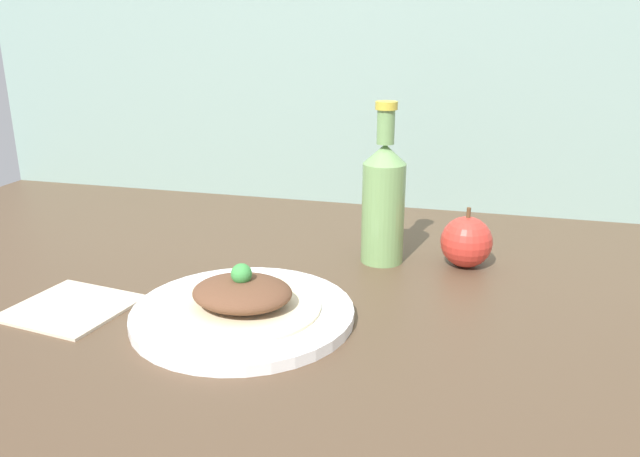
% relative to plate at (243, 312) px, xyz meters
% --- Properties ---
extents(ground_plane, '(1.80, 1.10, 0.04)m').
position_rel_plate_xyz_m(ground_plane, '(0.09, 0.05, -0.03)').
color(ground_plane, brown).
extents(wall_backsplash, '(1.80, 0.03, 0.80)m').
position_rel_plate_xyz_m(wall_backsplash, '(0.09, 0.59, 0.39)').
color(wall_backsplash, '#84A399').
rests_on(wall_backsplash, ground_plane).
extents(plate, '(0.29, 0.29, 0.02)m').
position_rel_plate_xyz_m(plate, '(0.00, 0.00, 0.00)').
color(plate, white).
rests_on(plate, ground_plane).
extents(plated_food, '(0.20, 0.20, 0.06)m').
position_rel_plate_xyz_m(plated_food, '(0.00, 0.00, 0.02)').
color(plated_food, beige).
rests_on(plated_food, plate).
extents(cider_bottle, '(0.07, 0.07, 0.25)m').
position_rel_plate_xyz_m(cider_bottle, '(0.14, 0.25, 0.09)').
color(cider_bottle, '#729E5B').
rests_on(cider_bottle, ground_plane).
extents(apple, '(0.08, 0.08, 0.10)m').
position_rel_plate_xyz_m(apple, '(0.27, 0.26, 0.03)').
color(apple, red).
rests_on(apple, ground_plane).
extents(napkin, '(0.16, 0.16, 0.01)m').
position_rel_plate_xyz_m(napkin, '(-0.23, -0.03, -0.01)').
color(napkin, beige).
rests_on(napkin, ground_plane).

